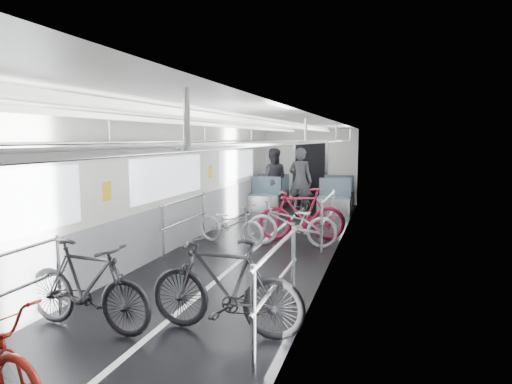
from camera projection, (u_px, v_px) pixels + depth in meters
car_shell at (271, 184)px, 9.77m from camera, size 3.02×14.01×2.41m
bike_left_mid at (87, 286)px, 4.99m from camera, size 1.71×0.64×1.01m
bike_left_far at (231, 224)px, 9.12m from camera, size 1.63×0.93×0.81m
bike_right_near at (225, 286)px, 4.90m from camera, size 1.80×0.59×1.07m
bike_right_mid at (292, 223)px, 8.89m from camera, size 1.81×0.69×0.94m
bike_right_far at (302, 214)px, 9.43m from camera, size 1.88×0.98×1.09m
bike_aisle at (305, 200)px, 12.67m from camera, size 0.83×1.62×0.81m
person_standing at (300, 181)px, 12.65m from camera, size 0.75×0.56×1.85m
person_seated at (273, 179)px, 13.57m from camera, size 0.99×0.83×1.82m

